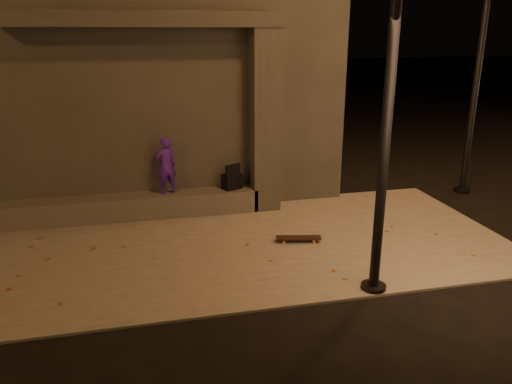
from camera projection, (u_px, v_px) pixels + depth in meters
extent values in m
plane|color=black|center=(210.00, 310.00, 6.70)|extent=(120.00, 120.00, 0.00)
cube|color=#69645D|center=(193.00, 249.00, 8.55)|extent=(11.00, 4.40, 0.04)
cube|color=#3C3936|center=(125.00, 74.00, 11.71)|extent=(9.00, 5.00, 5.20)
cube|color=#56534E|center=(106.00, 208.00, 9.77)|extent=(6.00, 0.55, 0.45)
cube|color=#3C3936|center=(265.00, 122.00, 9.98)|extent=(0.55, 0.55, 3.60)
cube|color=#3C3936|center=(146.00, 19.00, 8.95)|extent=(5.00, 0.70, 0.28)
imported|color=#481AAD|center=(166.00, 166.00, 9.79)|extent=(0.47, 0.38, 1.13)
cube|color=black|center=(232.00, 181.00, 10.20)|extent=(0.45, 0.38, 0.31)
cube|color=black|center=(232.00, 168.00, 10.11)|extent=(0.33, 0.18, 0.22)
cube|color=black|center=(299.00, 238.00, 8.75)|extent=(0.82, 0.36, 0.02)
cylinder|color=#C6824F|center=(313.00, 238.00, 8.85)|extent=(0.06, 0.04, 0.05)
cylinder|color=#C6824F|center=(314.00, 242.00, 8.70)|extent=(0.06, 0.04, 0.05)
cylinder|color=#C6824F|center=(283.00, 239.00, 8.84)|extent=(0.06, 0.04, 0.05)
cylinder|color=#C6824F|center=(284.00, 242.00, 8.69)|extent=(0.06, 0.04, 0.05)
cube|color=#99999E|center=(313.00, 238.00, 8.76)|extent=(0.08, 0.17, 0.02)
cube|color=#99999E|center=(284.00, 239.00, 8.75)|extent=(0.08, 0.17, 0.02)
cylinder|color=black|center=(395.00, 17.00, 6.05)|extent=(0.14, 0.14, 7.48)
cylinder|color=black|center=(373.00, 288.00, 7.19)|extent=(0.36, 0.36, 0.10)
cylinder|color=black|center=(481.00, 47.00, 10.61)|extent=(0.14, 0.14, 6.50)
cylinder|color=black|center=(462.00, 190.00, 11.60)|extent=(0.36, 0.36, 0.10)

